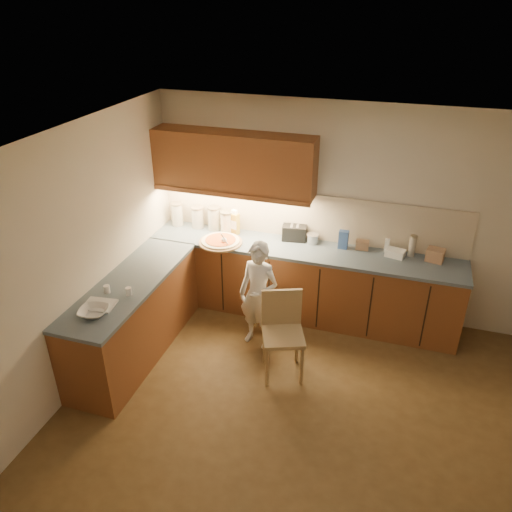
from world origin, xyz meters
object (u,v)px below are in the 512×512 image
child (259,295)px  oil_jug (235,223)px  pizza_on_board (221,241)px  toaster (294,233)px  wooden_chair (282,328)px

child → oil_jug: (-0.59, 0.86, 0.43)m
pizza_on_board → child: 0.92m
pizza_on_board → toaster: bearing=23.6°
pizza_on_board → child: size_ratio=0.41×
wooden_chair → toaster: (-0.21, 1.29, 0.47)m
pizza_on_board → child: child is taller
child → oil_jug: bearing=136.2°
wooden_chair → toaster: 1.39m
pizza_on_board → toaster: 0.91m
pizza_on_board → oil_jug: (0.07, 0.30, 0.12)m
pizza_on_board → wooden_chair: bearing=-41.9°
oil_jug → toaster: (0.75, 0.06, -0.05)m
child → wooden_chair: size_ratio=1.38×
child → wooden_chair: bearing=-32.4°
pizza_on_board → oil_jug: oil_jug is taller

